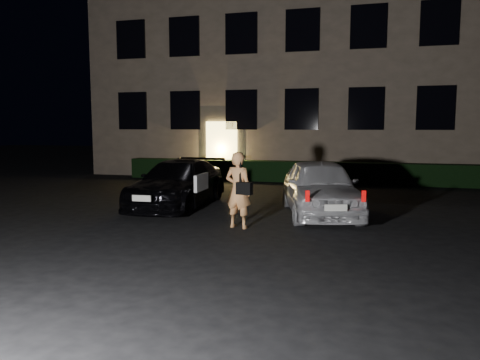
# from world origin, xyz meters

# --- Properties ---
(ground) EXTENTS (80.00, 80.00, 0.00)m
(ground) POSITION_xyz_m (0.00, 0.00, 0.00)
(ground) COLOR black
(ground) RESTS_ON ground
(building) EXTENTS (20.00, 8.11, 12.00)m
(building) POSITION_xyz_m (-0.00, 14.99, 6.00)
(building) COLOR brown
(building) RESTS_ON ground
(hedge) EXTENTS (15.00, 0.70, 0.85)m
(hedge) POSITION_xyz_m (0.00, 10.50, 0.42)
(hedge) COLOR black
(hedge) RESTS_ON ground
(sedan) EXTENTS (2.05, 4.67, 1.32)m
(sedan) POSITION_xyz_m (-2.49, 3.67, 0.66)
(sedan) COLOR black
(sedan) RESTS_ON ground
(hatch) EXTENTS (2.77, 4.57, 1.45)m
(hatch) POSITION_xyz_m (1.59, 3.40, 0.73)
(hatch) COLOR silver
(hatch) RESTS_ON ground
(man) EXTENTS (0.73, 0.54, 1.73)m
(man) POSITION_xyz_m (-0.01, 1.31, 0.87)
(man) COLOR #ED9F5C
(man) RESTS_ON ground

